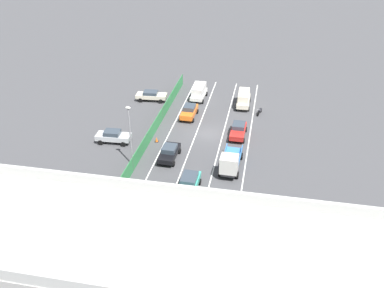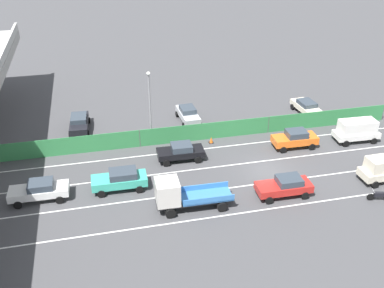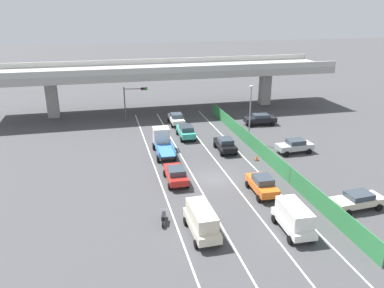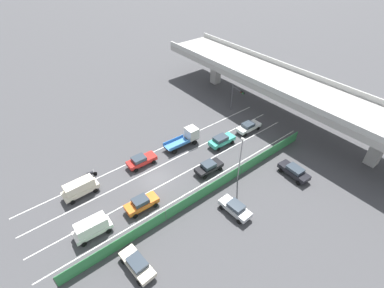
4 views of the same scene
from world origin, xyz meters
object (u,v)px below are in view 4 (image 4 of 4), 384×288
Objects in this scene: parked_wagon_silver at (235,208)px; car_taxi_teal at (222,140)px; car_taxi_orange at (141,203)px; car_hatchback_white at (248,127)px; traffic_cone at (201,191)px; car_van_white at (92,227)px; flatbed_truck_blue at (187,137)px; parked_sedan_cream at (137,264)px; parked_sedan_dark at (294,171)px; car_sedan_black at (209,167)px; motorcycle at (90,174)px; street_lamp at (241,156)px; car_van_cream at (80,188)px; car_sedan_red at (141,160)px; traffic_light at (236,95)px.

car_taxi_teal is at bearing 143.88° from parked_wagon_silver.
car_taxi_orange is 0.99× the size of parked_wagon_silver.
traffic_cone is at bearing -69.05° from car_hatchback_white.
car_van_white is at bearing -83.92° from car_hatchback_white.
flatbed_truck_blue is 1.27× the size of parked_sedan_cream.
parked_sedan_cream is 0.99× the size of parked_sedan_dark.
car_van_white is (-0.33, -17.61, 0.37)m from car_sedan_black.
motorcycle is (-9.44, 3.54, -0.80)m from car_van_white.
flatbed_truck_blue is 11.16m from traffic_cone.
traffic_cone is at bearing 78.43° from car_van_white.
car_sedan_black is 0.92× the size of parked_sedan_cream.
parked_sedan_cream is 0.64× the size of street_lamp.
parked_sedan_dark is 0.64× the size of street_lamp.
parked_wagon_silver is (7.90, 8.78, -0.05)m from car_taxi_orange.
parked_sedan_cream is at bearing 2.67° from car_van_cream.
car_van_white reaches higher than parked_sedan_cream.
car_sedan_black is 0.93× the size of car_hatchback_white.
car_taxi_teal reaches higher than motorcycle.
flatbed_truck_blue reaches higher than car_van_cream.
car_van_cream reaches higher than parked_sedan_dark.
parked_sedan_cream is (14.01, -8.69, -0.05)m from car_sedan_red.
car_van_white is at bearing -107.94° from parked_sedan_dark.
car_van_cream reaches higher than traffic_cone.
car_hatchback_white is 18.45m from parked_wagon_silver.
motorcycle is 0.26× the size of street_lamp.
traffic_light reaches higher than flatbed_truck_blue.
car_taxi_orange is (3.38, -23.38, 0.05)m from car_hatchback_white.
parked_sedan_cream is (16.41, -1.63, 0.39)m from motorcycle.
traffic_cone is (2.66, 7.60, -0.65)m from car_taxi_orange.
parked_sedan_dark is at bearing 45.60° from car_sedan_red.
car_van_white is (3.16, -23.41, 0.30)m from car_taxi_teal.
street_lamp reaches higher than car_sedan_red.
car_taxi_teal is at bearing 121.03° from car_sedan_black.
car_sedan_black is at bearing 112.92° from parked_sedan_cream.
flatbed_truck_blue is at bearing 128.76° from parked_sedan_cream.
traffic_light reaches higher than car_taxi_teal.
parked_sedan_dark is (8.40, 20.17, -0.04)m from car_taxi_orange.
parked_sedan_dark reaches higher than parked_sedan_cream.
car_van_cream is at bearing -89.17° from car_sedan_red.
parked_sedan_dark is at bearing 47.33° from car_sedan_black.
street_lamp reaches higher than car_taxi_orange.
parked_sedan_cream is 24.73m from parked_sedan_dark.
traffic_cone is at bearing -28.00° from flatbed_truck_blue.
car_hatchback_white is at bearing 109.99° from parked_sedan_cream.
car_sedan_red is 8.64m from flatbed_truck_blue.
car_taxi_teal is at bearing 97.68° from car_van_white.
car_sedan_black is 2.25× the size of motorcycle.
traffic_cone is (9.77, 12.76, -0.96)m from car_van_cream.
flatbed_truck_blue reaches higher than parked_sedan_dark.
parked_sedan_cream is 7.23× the size of traffic_cone.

